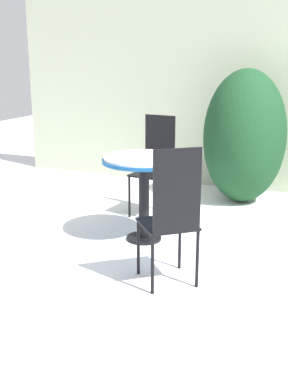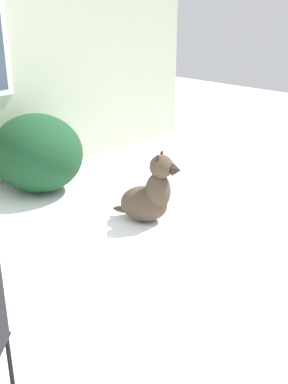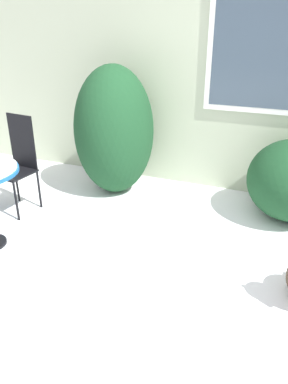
{
  "view_description": "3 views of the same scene",
  "coord_description": "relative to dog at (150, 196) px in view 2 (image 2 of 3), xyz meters",
  "views": [
    {
      "loc": [
        0.24,
        -3.71,
        1.6
      ],
      "look_at": [
        -1.35,
        0.07,
        0.45
      ],
      "focal_mm": 45.0,
      "sensor_mm": 36.0,
      "label": 1
    },
    {
      "loc": [
        -1.55,
        -2.45,
        1.99
      ],
      "look_at": [
        1.42,
        0.37,
        0.28
      ],
      "focal_mm": 45.0,
      "sensor_mm": 36.0,
      "label": 2
    },
    {
      "loc": [
        1.11,
        -2.13,
        1.92
      ],
      "look_at": [
        0.0,
        0.6,
        0.55
      ],
      "focal_mm": 35.0,
      "sensor_mm": 36.0,
      "label": 3
    }
  ],
  "objects": [
    {
      "name": "ground_plane",
      "position": [
        -1.44,
        -0.32,
        -0.25
      ],
      "size": [
        16.0,
        16.0,
        0.0
      ],
      "primitive_type": "plane",
      "color": "white"
    },
    {
      "name": "dog",
      "position": [
        0.0,
        0.0,
        0.0
      ],
      "size": [
        0.5,
        0.64,
        0.68
      ],
      "rotation": [
        0.0,
        0.0,
        0.43
      ],
      "color": "#4C3D2D",
      "rests_on": "ground_plane"
    },
    {
      "name": "shrub_middle",
      "position": [
        -0.25,
        1.4,
        0.16
      ],
      "size": [
        0.92,
        1.02,
        0.83
      ],
      "color": "#194223",
      "rests_on": "ground_plane"
    }
  ]
}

